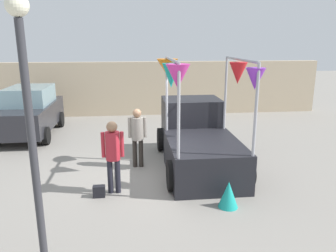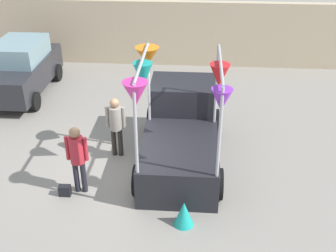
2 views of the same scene
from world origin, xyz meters
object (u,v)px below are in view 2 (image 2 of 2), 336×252
at_px(person_vendor, 116,122).
at_px(folded_kite_bundle_teal, 184,214).
at_px(parked_car, 21,68).
at_px(vendor_truck, 181,128).
at_px(person_customer, 77,154).
at_px(handbag, 65,191).

height_order(person_vendor, folded_kite_bundle_teal, person_vendor).
bearing_deg(parked_car, vendor_truck, -32.63).
bearing_deg(person_customer, folded_kite_bundle_teal, -21.47).
distance_m(handbag, folded_kite_bundle_teal, 3.00).
distance_m(vendor_truck, folded_kite_bundle_teal, 2.78).
bearing_deg(folded_kite_bundle_teal, vendor_truck, 94.23).
bearing_deg(person_customer, handbag, -150.26).
xyz_separation_m(parked_car, person_customer, (3.43, -5.41, 0.14)).
relative_size(vendor_truck, folded_kite_bundle_teal, 6.92).
distance_m(person_customer, handbag, 1.03).
bearing_deg(vendor_truck, person_customer, -143.68).
xyz_separation_m(person_vendor, folded_kite_bundle_teal, (1.93, -2.64, -0.75)).
xyz_separation_m(handbag, folded_kite_bundle_teal, (2.89, -0.80, 0.16)).
distance_m(person_customer, person_vendor, 1.76).
height_order(parked_car, handbag, parked_car).
distance_m(person_customer, folded_kite_bundle_teal, 2.84).
bearing_deg(person_customer, parked_car, 122.39).
bearing_deg(folded_kite_bundle_teal, person_vendor, 126.12).
xyz_separation_m(parked_car, person_vendor, (4.04, -3.77, 0.10)).
bearing_deg(folded_kite_bundle_teal, parked_car, 132.97).
height_order(person_customer, handbag, person_customer).
bearing_deg(person_vendor, handbag, -117.41).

